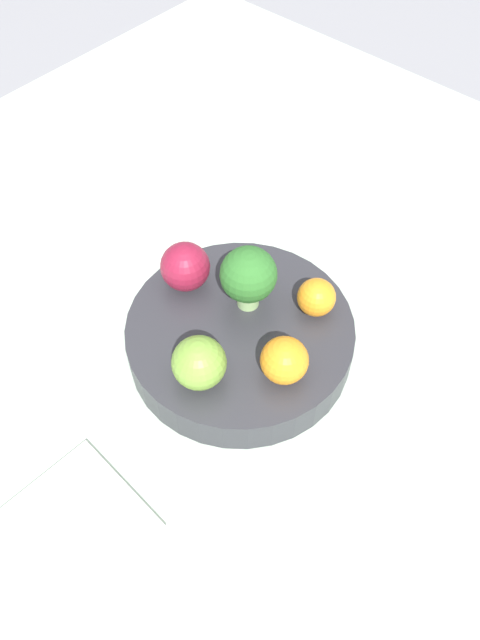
# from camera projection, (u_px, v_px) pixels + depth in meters

# --- Properties ---
(ground_plane) EXTENTS (6.00, 6.00, 0.00)m
(ground_plane) POSITION_uv_depth(u_px,v_px,m) (240.00, 358.00, 0.71)
(ground_plane) COLOR gray
(table_surface) EXTENTS (1.20, 1.20, 0.02)m
(table_surface) POSITION_uv_depth(u_px,v_px,m) (240.00, 353.00, 0.70)
(table_surface) COLOR #B2C6B2
(table_surface) RESTS_ON ground_plane
(bowl) EXTENTS (0.24, 0.24, 0.04)m
(bowl) POSITION_uv_depth(u_px,v_px,m) (240.00, 337.00, 0.68)
(bowl) COLOR #2D2D33
(bowl) RESTS_ON table_surface
(broccoli) EXTENTS (0.06, 0.06, 0.08)m
(broccoli) POSITION_uv_depth(u_px,v_px,m) (248.00, 276.00, 0.64)
(broccoli) COLOR #99C17A
(broccoli) RESTS_ON bowl
(apple_red) EXTENTS (0.05, 0.05, 0.05)m
(apple_red) POSITION_uv_depth(u_px,v_px,m) (199.00, 363.00, 0.60)
(apple_red) COLOR olive
(apple_red) RESTS_ON bowl
(apple_green) EXTENTS (0.05, 0.05, 0.05)m
(apple_green) POSITION_uv_depth(u_px,v_px,m) (185.00, 267.00, 0.67)
(apple_green) COLOR maroon
(apple_green) RESTS_ON bowl
(orange_front) EXTENTS (0.05, 0.05, 0.05)m
(orange_front) POSITION_uv_depth(u_px,v_px,m) (284.00, 360.00, 0.60)
(orange_front) COLOR orange
(orange_front) RESTS_ON bowl
(orange_back) EXTENTS (0.04, 0.04, 0.04)m
(orange_back) POSITION_uv_depth(u_px,v_px,m) (316.00, 297.00, 0.66)
(orange_back) COLOR orange
(orange_back) RESTS_ON bowl
(napkin) EXTENTS (0.17, 0.13, 0.01)m
(napkin) POSITION_uv_depth(u_px,v_px,m) (55.00, 542.00, 0.56)
(napkin) COLOR white
(napkin) RESTS_ON table_surface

